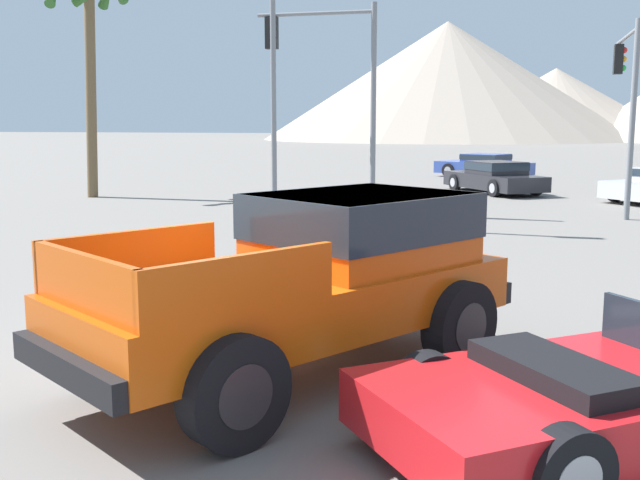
{
  "coord_description": "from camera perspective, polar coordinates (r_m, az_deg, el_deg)",
  "views": [
    {
      "loc": [
        2.54,
        -7.53,
        2.62
      ],
      "look_at": [
        0.43,
        0.59,
        1.29
      ],
      "focal_mm": 42.0,
      "sensor_mm": 36.0,
      "label": 1
    }
  ],
  "objects": [
    {
      "name": "ground_plane",
      "position": [
        8.37,
        -3.92,
        -9.24
      ],
      "size": [
        320.0,
        320.0,
        0.0
      ],
      "primitive_type": "plane",
      "color": "slate"
    },
    {
      "name": "distant_mountain_range",
      "position": [
        118.24,
        22.72,
        11.49
      ],
      "size": [
        104.14,
        59.15,
        20.62
      ],
      "color": "gray",
      "rests_on": "ground_plane"
    },
    {
      "name": "parked_car_blue",
      "position": [
        36.35,
        12.4,
        5.59
      ],
      "size": [
        4.73,
        3.66,
        1.12
      ],
      "rotation": [
        0.0,
        0.0,
        1.09
      ],
      "color": "#334C9E",
      "rests_on": "ground_plane"
    },
    {
      "name": "palm_tree_tall",
      "position": [
        27.64,
        -17.31,
        15.42
      ],
      "size": [
        2.68,
        2.62,
        7.85
      ],
      "color": "brown",
      "rests_on": "ground_plane"
    },
    {
      "name": "red_convertible_car",
      "position": [
        6.79,
        22.15,
        -10.66
      ],
      "size": [
        4.58,
        4.13,
        1.05
      ],
      "rotation": [
        0.0,
        0.0,
        -0.91
      ],
      "color": "red",
      "rests_on": "ground_plane"
    },
    {
      "name": "parked_car_dark",
      "position": [
        28.56,
        13.18,
        4.71
      ],
      "size": [
        3.97,
        4.66,
        1.17
      ],
      "rotation": [
        0.0,
        0.0,
        0.6
      ],
      "color": "#232328",
      "rests_on": "ground_plane"
    },
    {
      "name": "orange_pickup_truck",
      "position": [
        7.82,
        0.07,
        -2.41
      ],
      "size": [
        4.26,
        5.22,
        1.85
      ],
      "rotation": [
        0.0,
        0.0,
        -0.57
      ],
      "color": "#CC4C0C",
      "rests_on": "ground_plane"
    },
    {
      "name": "traffic_light_crosswalk",
      "position": [
        21.86,
        0.71,
        12.87
      ],
      "size": [
        3.49,
        0.38,
        5.89
      ],
      "rotation": [
        0.0,
        0.0,
        3.14
      ],
      "color": "slate",
      "rests_on": "ground_plane"
    },
    {
      "name": "traffic_light_main",
      "position": [
        23.43,
        22.31,
        11.08
      ],
      "size": [
        0.38,
        4.35,
        5.27
      ],
      "rotation": [
        0.0,
        0.0,
        1.57
      ],
      "color": "slate",
      "rests_on": "ground_plane"
    },
    {
      "name": "street_lamp_post",
      "position": [
        19.59,
        -3.62,
        16.31
      ],
      "size": [
        0.9,
        0.24,
        8.64
      ],
      "color": "slate",
      "rests_on": "ground_plane"
    }
  ]
}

